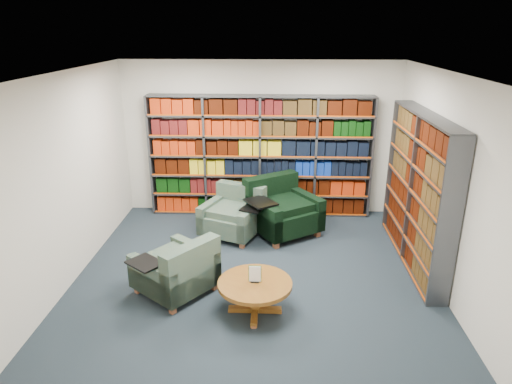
{
  "coord_description": "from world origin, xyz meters",
  "views": [
    {
      "loc": [
        0.27,
        -5.67,
        3.33
      ],
      "look_at": [
        0.0,
        0.6,
        1.05
      ],
      "focal_mm": 32.0,
      "sensor_mm": 36.0,
      "label": 1
    }
  ],
  "objects_px": {
    "chair_teal_left": "(235,215)",
    "chair_green_right": "(280,211)",
    "coffee_table": "(255,288)",
    "chair_teal_front": "(179,272)"
  },
  "relations": [
    {
      "from": "chair_teal_left",
      "to": "chair_green_right",
      "type": "bearing_deg",
      "value": 9.61
    },
    {
      "from": "chair_teal_left",
      "to": "coffee_table",
      "type": "relative_size",
      "value": 1.31
    },
    {
      "from": "chair_teal_left",
      "to": "chair_green_right",
      "type": "distance_m",
      "value": 0.77
    },
    {
      "from": "coffee_table",
      "to": "chair_green_right",
      "type": "bearing_deg",
      "value": 82.57
    },
    {
      "from": "chair_teal_left",
      "to": "coffee_table",
      "type": "distance_m",
      "value": 2.34
    },
    {
      "from": "chair_teal_left",
      "to": "coffee_table",
      "type": "xyz_separation_m",
      "value": [
        0.44,
        -2.3,
        0.02
      ]
    },
    {
      "from": "coffee_table",
      "to": "chair_teal_front",
      "type": "bearing_deg",
      "value": 158.97
    },
    {
      "from": "chair_teal_left",
      "to": "chair_teal_front",
      "type": "relative_size",
      "value": 0.97
    },
    {
      "from": "chair_teal_left",
      "to": "coffee_table",
      "type": "height_order",
      "value": "chair_teal_left"
    },
    {
      "from": "chair_green_right",
      "to": "coffee_table",
      "type": "xyz_separation_m",
      "value": [
        -0.32,
        -2.43,
        -0.03
      ]
    }
  ]
}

